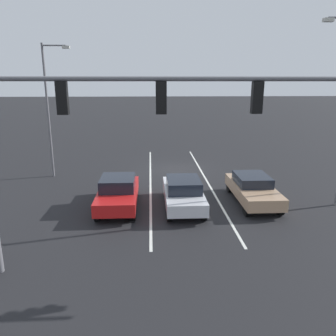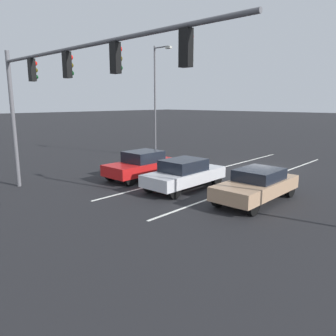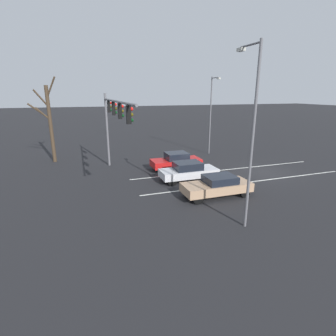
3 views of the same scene
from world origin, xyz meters
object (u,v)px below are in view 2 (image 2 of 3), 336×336
(car_red_rightlane_front, at_px, (143,165))
(traffic_signal_gantry, at_px, (60,80))
(car_silver_midlane_front, at_px, (184,174))
(car_tan_leftlane_front, at_px, (257,185))
(street_lamp_right_shoulder, at_px, (157,95))

(car_red_rightlane_front, distance_m, traffic_signal_gantry, 7.14)
(car_red_rightlane_front, bearing_deg, car_silver_midlane_front, 176.68)
(car_silver_midlane_front, relative_size, car_red_rightlane_front, 1.02)
(car_tan_leftlane_front, relative_size, traffic_signal_gantry, 0.35)
(car_silver_midlane_front, xyz_separation_m, car_tan_leftlane_front, (-3.65, -0.53, -0.03))
(car_red_rightlane_front, distance_m, street_lamp_right_shoulder, 8.41)
(car_red_rightlane_front, xyz_separation_m, traffic_signal_gantry, (-1.33, 5.55, 4.29))
(car_red_rightlane_front, height_order, car_tan_leftlane_front, car_red_rightlane_front)
(car_red_rightlane_front, height_order, traffic_signal_gantry, traffic_signal_gantry)
(car_red_rightlane_front, relative_size, traffic_signal_gantry, 0.34)
(car_silver_midlane_front, bearing_deg, car_tan_leftlane_front, -171.78)
(car_red_rightlane_front, distance_m, car_tan_leftlane_front, 6.88)
(traffic_signal_gantry, distance_m, street_lamp_right_shoulder, 12.81)
(car_tan_leftlane_front, distance_m, traffic_signal_gantry, 9.18)
(car_tan_leftlane_front, xyz_separation_m, street_lamp_right_shoulder, (11.50, -5.45, 4.01))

